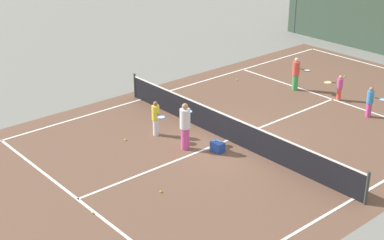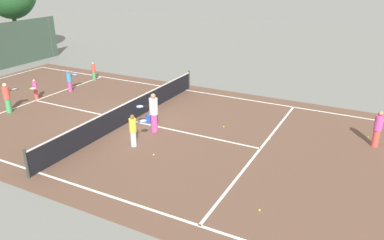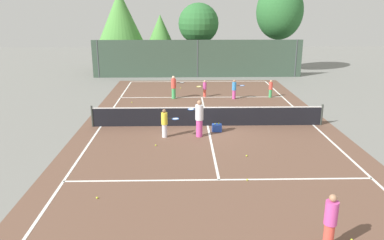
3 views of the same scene
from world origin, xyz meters
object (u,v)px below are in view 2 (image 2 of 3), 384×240
object	(u,v)px
tennis_ball_5	(154,155)
tennis_ball_3	(270,139)
player_3	(35,89)
player_4	(7,97)
ball_crate	(151,118)
player_0	(94,71)
tennis_ball_6	(224,127)
tennis_ball_0	(259,210)
player_2	(70,80)
player_5	(133,130)
player_1	(153,112)
tennis_ball_4	(368,137)
player_6	(378,128)

from	to	relation	value
tennis_ball_5	tennis_ball_3	bearing A→B (deg)	-45.74
player_3	tennis_ball_3	size ratio (longest dim) A/B	17.17
player_4	ball_crate	xyz separation A→B (m)	(2.27, -7.01, -0.61)
player_0	ball_crate	size ratio (longest dim) A/B	2.53
ball_crate	tennis_ball_6	world-z (taller)	ball_crate
tennis_ball_0	player_3	bearing A→B (deg)	73.45
player_4	player_2	bearing A→B (deg)	-2.85
tennis_ball_3	tennis_ball_5	world-z (taller)	same
ball_crate	tennis_ball_6	xyz separation A→B (m)	(0.94, -3.31, -0.15)
player_5	tennis_ball_0	size ratio (longest dim) A/B	20.72
ball_crate	player_1	bearing A→B (deg)	-140.60
tennis_ball_0	tennis_ball_3	xyz separation A→B (m)	(5.04, 1.20, 0.00)
player_4	player_5	bearing A→B (deg)	-91.80
tennis_ball_5	tennis_ball_6	xyz separation A→B (m)	(3.83, -1.32, 0.00)
ball_crate	player_5	bearing A→B (deg)	-161.93
tennis_ball_4	ball_crate	bearing A→B (deg)	106.68
player_6	tennis_ball_6	xyz separation A→B (m)	(-1.06, 6.22, -0.75)
tennis_ball_0	tennis_ball_5	world-z (taller)	same
tennis_ball_6	ball_crate	bearing A→B (deg)	105.91
player_2	tennis_ball_4	distance (m)	16.08
player_0	player_4	xyz separation A→B (m)	(-6.51, -0.18, 0.19)
tennis_ball_4	tennis_ball_6	distance (m)	6.19
player_0	player_2	xyz separation A→B (m)	(-2.49, -0.38, 0.06)
ball_crate	player_0	bearing A→B (deg)	59.45
tennis_ball_3	player_4	bearing A→B (deg)	102.84
tennis_ball_5	player_4	bearing A→B (deg)	86.11
player_3	tennis_ball_3	bearing A→B (deg)	-86.40
player_4	tennis_ball_3	world-z (taller)	player_4
tennis_ball_4	player_2	bearing A→B (deg)	93.61
player_2	player_6	bearing A→B (deg)	-89.12
player_2	tennis_ball_3	world-z (taller)	player_2
tennis_ball_3	tennis_ball_5	bearing A→B (deg)	134.26
player_3	tennis_ball_3	world-z (taller)	player_3
player_5	tennis_ball_3	xyz separation A→B (m)	(3.11, -4.75, -0.68)
player_6	tennis_ball_4	size ratio (longest dim) A/B	23.14
player_6	tennis_ball_3	bearing A→B (deg)	109.51
player_0	ball_crate	distance (m)	8.36
player_2	player_4	size ratio (longest dim) A/B	0.84
player_1	tennis_ball_3	size ratio (longest dim) A/B	26.75
ball_crate	tennis_ball_3	world-z (taller)	ball_crate
player_5	tennis_ball_4	world-z (taller)	player_5
player_5	tennis_ball_4	size ratio (longest dim) A/B	20.72
tennis_ball_0	player_1	bearing A→B (deg)	59.62
ball_crate	tennis_ball_6	size ratio (longest dim) A/B	7.06
tennis_ball_4	tennis_ball_0	bearing A→B (deg)	161.14
player_3	player_5	world-z (taller)	player_5
player_1	player_6	xyz separation A→B (m)	(2.91, -8.78, -0.13)
ball_crate	tennis_ball_6	distance (m)	3.45
player_4	tennis_ball_0	bearing A→B (deg)	-98.95
tennis_ball_0	tennis_ball_5	distance (m)	5.02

